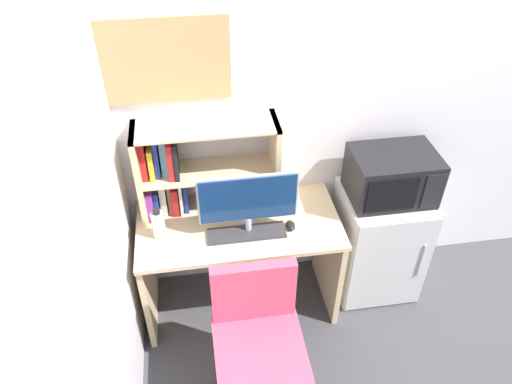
{
  "coord_description": "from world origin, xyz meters",
  "views": [
    {
      "loc": [
        -1.16,
        -2.45,
        2.72
      ],
      "look_at": [
        -0.84,
        -0.34,
        1.0
      ],
      "focal_mm": 34.03,
      "sensor_mm": 36.0,
      "label": 1
    }
  ],
  "objects_px": {
    "mini_fridge": "(378,241)",
    "desk_chair": "(258,352)",
    "monitor": "(248,201)",
    "keyboard": "(247,233)",
    "computer_mouse": "(290,225)",
    "water_bottle": "(158,224)",
    "wall_corkboard": "(166,61)",
    "microwave": "(392,176)",
    "hutch_bookshelf": "(185,169)"
  },
  "relations": [
    {
      "from": "monitor",
      "to": "computer_mouse",
      "type": "xyz_separation_m",
      "value": [
        0.25,
        -0.01,
        -0.21
      ]
    },
    {
      "from": "monitor",
      "to": "mini_fridge",
      "type": "relative_size",
      "value": 0.71
    },
    {
      "from": "computer_mouse",
      "to": "microwave",
      "type": "xyz_separation_m",
      "value": [
        0.65,
        0.14,
        0.19
      ]
    },
    {
      "from": "mini_fridge",
      "to": "microwave",
      "type": "height_order",
      "value": "microwave"
    },
    {
      "from": "computer_mouse",
      "to": "water_bottle",
      "type": "height_order",
      "value": "water_bottle"
    },
    {
      "from": "hutch_bookshelf",
      "to": "wall_corkboard",
      "type": "xyz_separation_m",
      "value": [
        -0.04,
        0.11,
        0.62
      ]
    },
    {
      "from": "water_bottle",
      "to": "wall_corkboard",
      "type": "bearing_deg",
      "value": 67.62
    },
    {
      "from": "hutch_bookshelf",
      "to": "monitor",
      "type": "bearing_deg",
      "value": -38.36
    },
    {
      "from": "computer_mouse",
      "to": "mini_fridge",
      "type": "distance_m",
      "value": 0.76
    },
    {
      "from": "water_bottle",
      "to": "desk_chair",
      "type": "height_order",
      "value": "water_bottle"
    },
    {
      "from": "keyboard",
      "to": "microwave",
      "type": "height_order",
      "value": "microwave"
    },
    {
      "from": "monitor",
      "to": "water_bottle",
      "type": "height_order",
      "value": "monitor"
    },
    {
      "from": "mini_fridge",
      "to": "desk_chair",
      "type": "relative_size",
      "value": 0.88
    },
    {
      "from": "keyboard",
      "to": "computer_mouse",
      "type": "distance_m",
      "value": 0.26
    },
    {
      "from": "hutch_bookshelf",
      "to": "water_bottle",
      "type": "height_order",
      "value": "hutch_bookshelf"
    },
    {
      "from": "keyboard",
      "to": "wall_corkboard",
      "type": "xyz_separation_m",
      "value": [
        -0.36,
        0.4,
        0.91
      ]
    },
    {
      "from": "mini_fridge",
      "to": "microwave",
      "type": "relative_size",
      "value": 1.59
    },
    {
      "from": "monitor",
      "to": "desk_chair",
      "type": "distance_m",
      "value": 0.82
    },
    {
      "from": "hutch_bookshelf",
      "to": "mini_fridge",
      "type": "relative_size",
      "value": 1.03
    },
    {
      "from": "computer_mouse",
      "to": "mini_fridge",
      "type": "xyz_separation_m",
      "value": [
        0.65,
        0.14,
        -0.36
      ]
    },
    {
      "from": "keyboard",
      "to": "desk_chair",
      "type": "bearing_deg",
      "value": -92.07
    },
    {
      "from": "keyboard",
      "to": "computer_mouse",
      "type": "xyz_separation_m",
      "value": [
        0.26,
        0.02,
        0.01
      ]
    },
    {
      "from": "water_bottle",
      "to": "wall_corkboard",
      "type": "height_order",
      "value": "wall_corkboard"
    },
    {
      "from": "microwave",
      "to": "desk_chair",
      "type": "height_order",
      "value": "microwave"
    },
    {
      "from": "monitor",
      "to": "keyboard",
      "type": "bearing_deg",
      "value": -117.64
    },
    {
      "from": "hutch_bookshelf",
      "to": "wall_corkboard",
      "type": "relative_size",
      "value": 1.21
    },
    {
      "from": "monitor",
      "to": "water_bottle",
      "type": "xyz_separation_m",
      "value": [
        -0.51,
        0.04,
        -0.14
      ]
    },
    {
      "from": "keyboard",
      "to": "water_bottle",
      "type": "distance_m",
      "value": 0.51
    },
    {
      "from": "keyboard",
      "to": "wall_corkboard",
      "type": "bearing_deg",
      "value": 131.96
    },
    {
      "from": "water_bottle",
      "to": "mini_fridge",
      "type": "height_order",
      "value": "water_bottle"
    },
    {
      "from": "microwave",
      "to": "keyboard",
      "type": "bearing_deg",
      "value": -170.22
    },
    {
      "from": "monitor",
      "to": "computer_mouse",
      "type": "relative_size",
      "value": 6.57
    },
    {
      "from": "water_bottle",
      "to": "keyboard",
      "type": "bearing_deg",
      "value": -7.17
    },
    {
      "from": "hutch_bookshelf",
      "to": "water_bottle",
      "type": "relative_size",
      "value": 4.16
    },
    {
      "from": "hutch_bookshelf",
      "to": "keyboard",
      "type": "bearing_deg",
      "value": -42.35
    },
    {
      "from": "wall_corkboard",
      "to": "water_bottle",
      "type": "bearing_deg",
      "value": -112.38
    },
    {
      "from": "monitor",
      "to": "microwave",
      "type": "bearing_deg",
      "value": 8.24
    },
    {
      "from": "hutch_bookshelf",
      "to": "wall_corkboard",
      "type": "bearing_deg",
      "value": 109.77
    },
    {
      "from": "computer_mouse",
      "to": "desk_chair",
      "type": "xyz_separation_m",
      "value": [
        -0.28,
        -0.58,
        -0.36
      ]
    },
    {
      "from": "keyboard",
      "to": "water_bottle",
      "type": "bearing_deg",
      "value": 172.83
    },
    {
      "from": "computer_mouse",
      "to": "wall_corkboard",
      "type": "xyz_separation_m",
      "value": [
        -0.62,
        0.38,
        0.9
      ]
    },
    {
      "from": "computer_mouse",
      "to": "mini_fridge",
      "type": "relative_size",
      "value": 0.11
    },
    {
      "from": "water_bottle",
      "to": "microwave",
      "type": "relative_size",
      "value": 0.39
    },
    {
      "from": "mini_fridge",
      "to": "wall_corkboard",
      "type": "distance_m",
      "value": 1.81
    },
    {
      "from": "monitor",
      "to": "desk_chair",
      "type": "height_order",
      "value": "monitor"
    },
    {
      "from": "keyboard",
      "to": "mini_fridge",
      "type": "relative_size",
      "value": 0.57
    },
    {
      "from": "keyboard",
      "to": "microwave",
      "type": "distance_m",
      "value": 0.95
    },
    {
      "from": "monitor",
      "to": "wall_corkboard",
      "type": "bearing_deg",
      "value": 135.09
    },
    {
      "from": "monitor",
      "to": "computer_mouse",
      "type": "distance_m",
      "value": 0.33
    },
    {
      "from": "keyboard",
      "to": "mini_fridge",
      "type": "distance_m",
      "value": 0.99
    }
  ]
}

